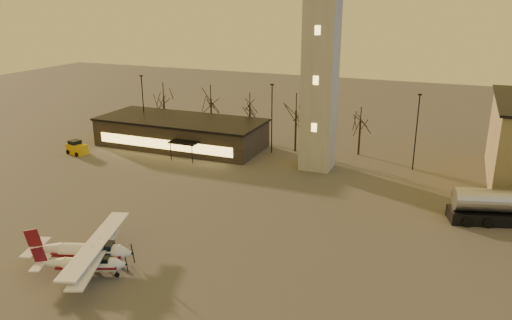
{
  "coord_description": "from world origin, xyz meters",
  "views": [
    {
      "loc": [
        16.66,
        -31.68,
        21.64
      ],
      "look_at": [
        -1.79,
        13.0,
        5.93
      ],
      "focal_mm": 35.0,
      "sensor_mm": 36.0,
      "label": 1
    }
  ],
  "objects_px": {
    "fuel_truck": "(499,210)",
    "cessna_front": "(92,267)",
    "control_tower": "(321,43)",
    "cessna_rear": "(93,255)",
    "terminal": "(181,132)",
    "service_cart": "(77,149)"
  },
  "relations": [
    {
      "from": "fuel_truck",
      "to": "service_cart",
      "type": "distance_m",
      "value": 55.78
    },
    {
      "from": "terminal",
      "to": "cessna_front",
      "type": "distance_m",
      "value": 37.97
    },
    {
      "from": "fuel_truck",
      "to": "cessna_front",
      "type": "bearing_deg",
      "value": -157.94
    },
    {
      "from": "cessna_front",
      "to": "service_cart",
      "type": "height_order",
      "value": "cessna_front"
    },
    {
      "from": "cessna_front",
      "to": "terminal",
      "type": "bearing_deg",
      "value": 87.21
    },
    {
      "from": "terminal",
      "to": "cessna_rear",
      "type": "xyz_separation_m",
      "value": [
        11.73,
        -34.39,
        -1.0
      ]
    },
    {
      "from": "cessna_front",
      "to": "fuel_truck",
      "type": "bearing_deg",
      "value": 15.46
    },
    {
      "from": "cessna_rear",
      "to": "cessna_front",
      "type": "bearing_deg",
      "value": -71.85
    },
    {
      "from": "fuel_truck",
      "to": "terminal",
      "type": "bearing_deg",
      "value": 149.19
    },
    {
      "from": "cessna_front",
      "to": "control_tower",
      "type": "bearing_deg",
      "value": 52.27
    },
    {
      "from": "control_tower",
      "to": "cessna_front",
      "type": "distance_m",
      "value": 38.24
    },
    {
      "from": "terminal",
      "to": "fuel_truck",
      "type": "relative_size",
      "value": 2.54
    },
    {
      "from": "cessna_front",
      "to": "cessna_rear",
      "type": "xyz_separation_m",
      "value": [
        -1.0,
        1.36,
        0.2
      ]
    },
    {
      "from": "terminal",
      "to": "control_tower",
      "type": "bearing_deg",
      "value": -5.15
    },
    {
      "from": "terminal",
      "to": "cessna_rear",
      "type": "distance_m",
      "value": 36.35
    },
    {
      "from": "terminal",
      "to": "service_cart",
      "type": "relative_size",
      "value": 7.43
    },
    {
      "from": "terminal",
      "to": "cessna_front",
      "type": "relative_size",
      "value": 2.59
    },
    {
      "from": "cessna_rear",
      "to": "terminal",
      "type": "bearing_deg",
      "value": 90.68
    },
    {
      "from": "cessna_rear",
      "to": "service_cart",
      "type": "bearing_deg",
      "value": 115.36
    },
    {
      "from": "control_tower",
      "to": "cessna_rear",
      "type": "height_order",
      "value": "control_tower"
    },
    {
      "from": "control_tower",
      "to": "fuel_truck",
      "type": "bearing_deg",
      "value": -24.18
    },
    {
      "from": "terminal",
      "to": "fuel_truck",
      "type": "height_order",
      "value": "terminal"
    }
  ]
}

